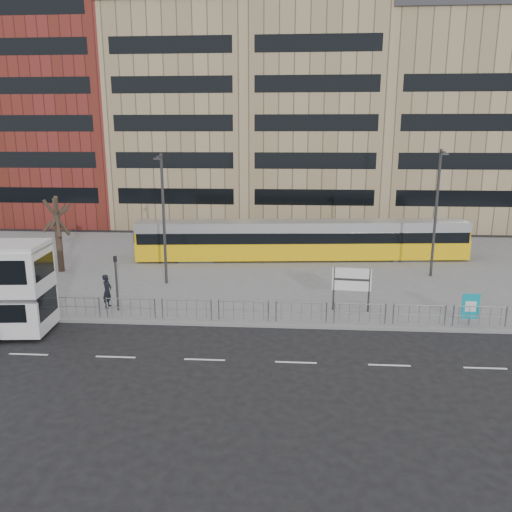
# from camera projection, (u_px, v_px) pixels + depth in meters

# --- Properties ---
(ground) EXTENTS (120.00, 120.00, 0.00)m
(ground) POSITION_uv_depth(u_px,v_px,m) (256.00, 327.00, 25.63)
(ground) COLOR black
(ground) RESTS_ON ground
(plaza) EXTENTS (64.00, 24.00, 0.15)m
(plaza) POSITION_uv_depth(u_px,v_px,m) (267.00, 266.00, 37.25)
(plaza) COLOR slate
(plaza) RESTS_ON ground
(kerb) EXTENTS (64.00, 0.25, 0.17)m
(kerb) POSITION_uv_depth(u_px,v_px,m) (256.00, 325.00, 25.66)
(kerb) COLOR gray
(kerb) RESTS_ON ground
(building_row) EXTENTS (70.40, 18.40, 31.20)m
(building_row) POSITION_uv_depth(u_px,v_px,m) (291.00, 105.00, 55.74)
(building_row) COLOR maroon
(building_row) RESTS_ON ground
(pedestrian_barrier) EXTENTS (32.07, 0.07, 1.10)m
(pedestrian_barrier) POSITION_uv_depth(u_px,v_px,m) (295.00, 307.00, 25.75)
(pedestrian_barrier) COLOR gray
(pedestrian_barrier) RESTS_ON plaza
(road_markings) EXTENTS (62.00, 0.12, 0.01)m
(road_markings) POSITION_uv_depth(u_px,v_px,m) (273.00, 362.00, 21.68)
(road_markings) COLOR white
(road_markings) RESTS_ON ground
(tram) EXTENTS (25.70, 4.79, 3.02)m
(tram) POSITION_uv_depth(u_px,v_px,m) (302.00, 240.00, 38.83)
(tram) COLOR yellow
(tram) RESTS_ON plaza
(station_sign) EXTENTS (2.11, 0.28, 2.43)m
(station_sign) POSITION_uv_depth(u_px,v_px,m) (352.00, 281.00, 27.21)
(station_sign) COLOR #2D2D30
(station_sign) RESTS_ON plaza
(ad_panel) EXTENTS (0.88, 0.08, 1.65)m
(ad_panel) POSITION_uv_depth(u_px,v_px,m) (470.00, 307.00, 25.33)
(ad_panel) COLOR #2D2D30
(ad_panel) RESTS_ON plaza
(pedestrian) EXTENTS (0.49, 0.72, 1.91)m
(pedestrian) POSITION_uv_depth(u_px,v_px,m) (107.00, 291.00, 27.93)
(pedestrian) COLOR black
(pedestrian) RESTS_ON plaza
(traffic_light_west) EXTENTS (0.19, 0.22, 3.10)m
(traffic_light_west) POSITION_uv_depth(u_px,v_px,m) (116.00, 276.00, 27.21)
(traffic_light_west) COLOR #2D2D30
(traffic_light_west) RESTS_ON plaza
(lamp_post_west) EXTENTS (0.45, 1.04, 8.38)m
(lamp_post_west) POSITION_uv_depth(u_px,v_px,m) (163.00, 214.00, 31.65)
(lamp_post_west) COLOR #2D2D30
(lamp_post_west) RESTS_ON plaza
(lamp_post_east) EXTENTS (0.45, 1.04, 8.60)m
(lamp_post_east) POSITION_uv_depth(u_px,v_px,m) (436.00, 209.00, 33.34)
(lamp_post_east) COLOR #2D2D30
(lamp_post_east) RESTS_ON plaza
(bare_tree) EXTENTS (4.98, 4.98, 7.80)m
(bare_tree) POSITION_uv_depth(u_px,v_px,m) (54.00, 194.00, 34.37)
(bare_tree) COLOR black
(bare_tree) RESTS_ON plaza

